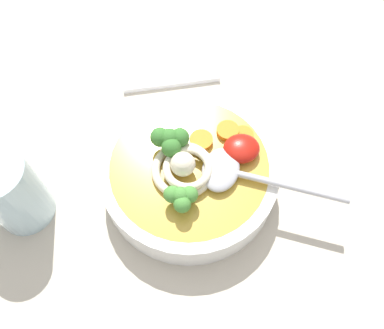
% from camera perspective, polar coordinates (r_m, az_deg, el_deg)
% --- Properties ---
extents(table_slab, '(1.25, 1.25, 0.03)m').
position_cam_1_polar(table_slab, '(0.56, -4.73, -0.56)').
color(table_slab, '#BCB29E').
rests_on(table_slab, ground).
extents(soup_bowl, '(0.22, 0.22, 0.05)m').
position_cam_1_polar(soup_bowl, '(0.50, 0.00, -1.26)').
color(soup_bowl, white).
rests_on(soup_bowl, table_slab).
extents(noodle_pile, '(0.08, 0.08, 0.03)m').
position_cam_1_polar(noodle_pile, '(0.47, -0.70, -0.44)').
color(noodle_pile, beige).
rests_on(noodle_pile, soup_bowl).
extents(soup_spoon, '(0.17, 0.11, 0.02)m').
position_cam_1_polar(soup_spoon, '(0.47, 6.16, -1.04)').
color(soup_spoon, '#B7B7BC').
rests_on(soup_spoon, soup_bowl).
extents(chili_sauce_dollop, '(0.04, 0.04, 0.02)m').
position_cam_1_polar(chili_sauce_dollop, '(0.49, 7.46, 2.35)').
color(chili_sauce_dollop, '#B2190F').
rests_on(chili_sauce_dollop, soup_bowl).
extents(broccoli_floret_near_spoon, '(0.04, 0.03, 0.03)m').
position_cam_1_polar(broccoli_floret_near_spoon, '(0.44, -1.13, -4.63)').
color(broccoli_floret_near_spoon, '#7A9E60').
rests_on(broccoli_floret_near_spoon, soup_bowl).
extents(broccoli_floret_beside_noodles, '(0.05, 0.04, 0.04)m').
position_cam_1_polar(broccoli_floret_beside_noodles, '(0.47, -2.73, 3.54)').
color(broccoli_floret_beside_noodles, '#7A9E60').
rests_on(broccoli_floret_beside_noodles, soup_bowl).
extents(carrot_slice_center, '(0.03, 0.03, 0.01)m').
position_cam_1_polar(carrot_slice_center, '(0.50, 1.70, 3.51)').
color(carrot_slice_center, orange).
rests_on(carrot_slice_center, soup_bowl).
extents(carrot_slice_extra_a, '(0.03, 0.03, 0.01)m').
position_cam_1_polar(carrot_slice_extra_a, '(0.51, 5.39, 5.31)').
color(carrot_slice_extra_a, orange).
rests_on(carrot_slice_extra_a, soup_bowl).
extents(carrot_slice_left, '(0.03, 0.03, 0.00)m').
position_cam_1_polar(carrot_slice_left, '(0.51, 7.68, 4.27)').
color(carrot_slice_left, orange).
rests_on(carrot_slice_left, soup_bowl).
extents(drinking_glass, '(0.07, 0.07, 0.11)m').
position_cam_1_polar(drinking_glass, '(0.50, -24.03, -3.57)').
color(drinking_glass, silver).
rests_on(drinking_glass, table_slab).
extents(folded_napkin, '(0.15, 0.11, 0.01)m').
position_cam_1_polar(folded_napkin, '(0.64, -3.22, 14.84)').
color(folded_napkin, white).
rests_on(folded_napkin, table_slab).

